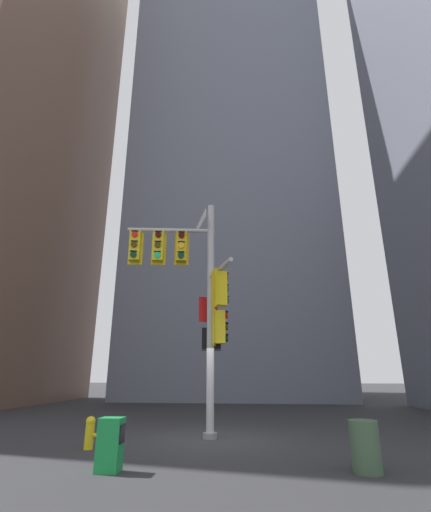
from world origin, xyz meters
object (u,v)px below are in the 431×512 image
newspaper_box (110,444)px  signal_pole_assembly (192,285)px  fire_hydrant (90,432)px  trash_bin (365,446)px

newspaper_box → signal_pole_assembly: bearing=75.9°
fire_hydrant → newspaper_box: 2.43m
newspaper_box → trash_bin: 4.88m
signal_pole_assembly → fire_hydrant: (-2.23, -1.58, -4.05)m
newspaper_box → fire_hydrant: bearing=123.0°
signal_pole_assembly → newspaper_box: 5.44m
fire_hydrant → newspaper_box: newspaper_box is taller
signal_pole_assembly → trash_bin: (3.95, -3.18, -3.98)m
fire_hydrant → trash_bin: (6.18, -1.59, 0.06)m
signal_pole_assembly → newspaper_box: signal_pole_assembly is taller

